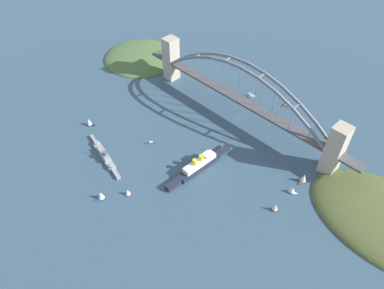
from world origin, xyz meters
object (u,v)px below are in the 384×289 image
seaplane_taxiing_near_bridge (252,96)px  small_boat_6 (101,195)px  channel_marker_buoy (179,114)px  small_boat_3 (151,142)px  small_boat_4 (292,190)px  harbor_arch_bridge (241,97)px  seaplane_second_in_formation (288,105)px  ocean_liner (199,165)px  small_boat_2 (128,192)px  small_boat_1 (89,122)px  small_boat_0 (275,207)px  naval_cruiser (104,155)px  small_boat_5 (304,178)px

seaplane_taxiing_near_bridge → small_boat_6: (-0.50, 233.01, 2.97)m
small_boat_6 → channel_marker_buoy: (40.64, -140.55, -3.87)m
small_boat_3 → small_boat_4: bearing=-160.6°
harbor_arch_bridge → seaplane_second_in_formation: bearing=-115.5°
ocean_liner → small_boat_2: (24.77, 74.20, -1.39)m
ocean_liner → channel_marker_buoy: 91.76m
small_boat_1 → small_boat_0: bearing=-166.0°
seaplane_taxiing_near_bridge → small_boat_4: (-126.18, 95.44, 1.98)m
seaplane_second_in_formation → small_boat_0: (-83.11, 142.07, 2.73)m
harbor_arch_bridge → small_boat_4: bearing=155.2°
small_boat_1 → small_boat_4: bearing=-159.3°
naval_cruiser → small_boat_3: size_ratio=6.75×
harbor_arch_bridge → small_boat_2: (-0.35, 167.99, -26.88)m
small_boat_3 → channel_marker_buoy: bearing=-76.1°
seaplane_taxiing_near_bridge → small_boat_4: bearing=142.9°
seaplane_second_in_formation → small_boat_3: size_ratio=0.87×
small_boat_0 → small_boat_4: small_boat_0 is taller
seaplane_taxiing_near_bridge → channel_marker_buoy: seaplane_taxiing_near_bridge is taller
seaplane_second_in_formation → small_boat_4: (-82.39, 112.95, 2.11)m
small_boat_0 → small_boat_3: 155.08m
small_boat_4 → small_boat_2: bearing=46.3°
seaplane_second_in_formation → small_boat_6: bearing=80.2°
small_boat_2 → seaplane_taxiing_near_bridge: bearing=-86.0°
small_boat_2 → small_boat_4: (-111.29, -116.34, 0.06)m
ocean_liner → small_boat_3: size_ratio=8.06×
seaplane_second_in_formation → ocean_liner: bearing=88.5°
small_boat_3 → naval_cruiser: bearing=70.5°
small_boat_6 → small_boat_0: bearing=-139.4°
small_boat_2 → small_boat_4: bearing=-133.7°
naval_cruiser → channel_marker_buoy: bearing=-92.0°
ocean_liner → small_boat_6: (39.16, 95.44, -0.34)m
small_boat_0 → small_boat_5: small_boat_5 is taller
small_boat_2 → small_boat_5: 175.75m
small_boat_2 → channel_marker_buoy: (55.03, -119.32, -2.82)m
ocean_liner → small_boat_4: size_ratio=10.01×
small_boat_5 → small_boat_6: (125.40, 157.47, -0.47)m
ocean_liner → naval_cruiser: bearing=36.3°
seaplane_second_in_formation → naval_cruiser: bearing=68.0°
naval_cruiser → small_boat_3: 52.83m
ocean_liner → small_boat_2: size_ratio=10.47×
naval_cruiser → seaplane_taxiing_near_bridge: 203.58m
small_boat_6 → seaplane_taxiing_near_bridge: bearing=-89.9°
seaplane_second_in_formation → channel_marker_buoy: seaplane_second_in_formation is taller
harbor_arch_bridge → seaplane_taxiing_near_bridge: bearing=-71.6°
channel_marker_buoy → naval_cruiser: bearing=88.0°
harbor_arch_bridge → small_boat_0: harbor_arch_bridge is taller
small_boat_2 → small_boat_4: size_ratio=0.96×
naval_cruiser → small_boat_6: bearing=142.3°
small_boat_0 → small_boat_5: bearing=-88.8°
seaplane_taxiing_near_bridge → small_boat_0: small_boat_0 is taller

